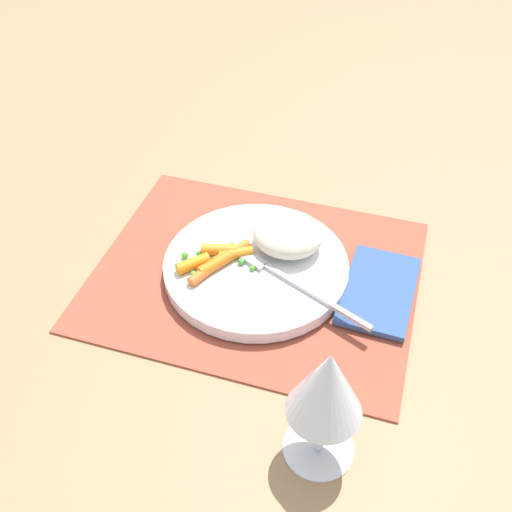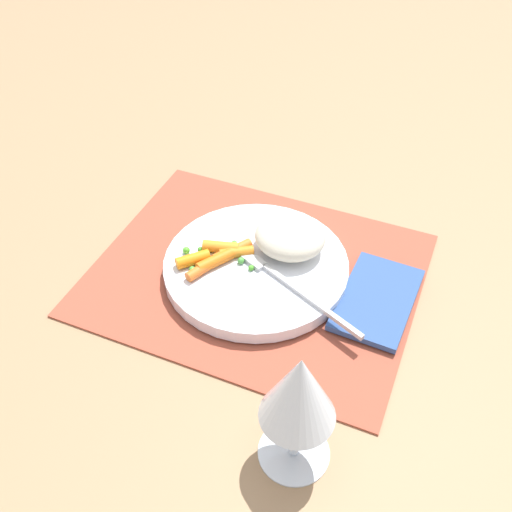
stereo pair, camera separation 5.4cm
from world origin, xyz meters
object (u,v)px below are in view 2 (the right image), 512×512
at_px(plate, 256,267).
at_px(fork, 284,280).
at_px(rice_mound, 290,236).
at_px(wine_glass, 299,393).
at_px(carrot_portion, 216,256).
at_px(napkin, 377,299).

relative_size(plate, fork, 1.24).
bearing_deg(rice_mound, plate, 52.76).
xyz_separation_m(fork, wine_glass, (-0.08, 0.19, 0.08)).
bearing_deg(carrot_portion, napkin, -172.56).
distance_m(wine_glass, napkin, 0.24).
bearing_deg(fork, plate, -23.68).
relative_size(rice_mound, fork, 0.48).
xyz_separation_m(carrot_portion, napkin, (-0.20, -0.03, -0.02)).
bearing_deg(rice_mound, wine_glass, 111.54).
bearing_deg(plate, napkin, -176.48).
height_order(rice_mound, carrot_portion, rice_mound).
xyz_separation_m(wine_glass, napkin, (-0.03, -0.22, -0.09)).
bearing_deg(fork, carrot_portion, -1.86).
height_order(wine_glass, napkin, wine_glass).
distance_m(rice_mound, wine_glass, 0.28).
relative_size(wine_glass, napkin, 1.09).
xyz_separation_m(rice_mound, wine_glass, (-0.10, 0.25, 0.06)).
relative_size(carrot_portion, napkin, 0.66).
relative_size(rice_mound, carrot_portion, 0.99).
xyz_separation_m(plate, rice_mound, (-0.03, -0.04, 0.03)).
relative_size(rice_mound, wine_glass, 0.60).
distance_m(rice_mound, napkin, 0.13).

